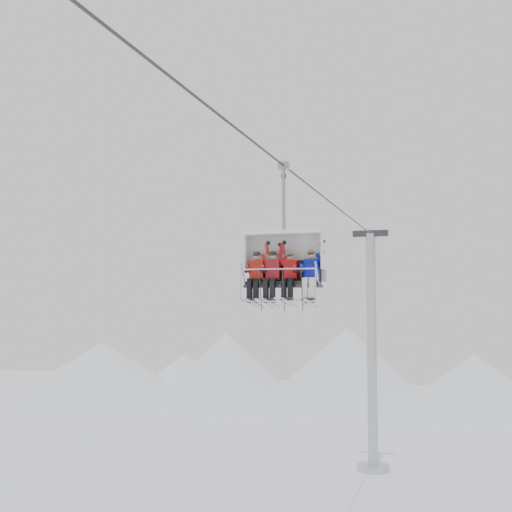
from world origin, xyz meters
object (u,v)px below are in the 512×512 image
(lift_tower_right, at_px, (372,366))
(skier_far_right, at_px, (311,274))
(skier_far_left, at_px, (256,275))
(skier_center_left, at_px, (272,274))
(skier_center_right, at_px, (290,275))
(chairlift_carrier, at_px, (285,258))

(lift_tower_right, xyz_separation_m, skier_far_right, (0.82, -19.54, 4.42))
(lift_tower_right, height_order, skier_far_left, lift_tower_right)
(lift_tower_right, xyz_separation_m, skier_center_left, (-0.29, -19.54, 4.42))
(lift_tower_right, bearing_deg, skier_center_right, -89.35)
(skier_center_left, height_order, skier_center_right, skier_center_left)
(chairlift_carrier, distance_m, skier_far_left, 0.94)
(skier_center_right, distance_m, skier_far_right, 0.60)
(skier_far_left, distance_m, skier_far_right, 1.58)
(chairlift_carrier, bearing_deg, skier_far_right, -20.47)
(lift_tower_right, distance_m, chairlift_carrier, 19.85)
(skier_far_left, bearing_deg, skier_center_left, 0.00)
(skier_center_right, bearing_deg, skier_center_left, 179.36)
(skier_center_left, bearing_deg, lift_tower_right, 89.15)
(chairlift_carrier, height_order, skier_center_left, chairlift_carrier)
(skier_far_left, distance_m, skier_center_left, 0.47)
(skier_far_left, distance_m, skier_center_right, 0.98)
(chairlift_carrier, height_order, skier_far_left, chairlift_carrier)
(skier_far_right, bearing_deg, skier_center_left, 180.00)
(lift_tower_right, xyz_separation_m, chairlift_carrier, (0.00, -19.24, 4.88))
(skier_center_left, relative_size, skier_center_right, 1.00)
(lift_tower_right, relative_size, skier_far_right, 7.99)
(skier_far_left, bearing_deg, lift_tower_right, 87.77)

